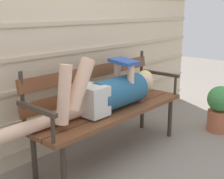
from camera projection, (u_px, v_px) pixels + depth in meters
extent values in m
plane|color=gray|center=(126.00, 160.00, 2.71)|extent=(12.00, 12.00, 0.00)
cube|color=beige|center=(74.00, 37.00, 2.85)|extent=(4.14, 0.06, 2.14)
cube|color=#C1AD8E|center=(79.00, 129.00, 3.07)|extent=(4.14, 0.02, 0.04)
cube|color=#C1AD8E|center=(79.00, 104.00, 3.00)|extent=(4.14, 0.02, 0.04)
cube|color=#C1AD8E|center=(78.00, 78.00, 2.93)|extent=(4.14, 0.02, 0.04)
cube|color=#C1AD8E|center=(77.00, 51.00, 2.87)|extent=(4.14, 0.02, 0.04)
cube|color=#C1AD8E|center=(76.00, 23.00, 2.80)|extent=(4.14, 0.02, 0.04)
cube|color=brown|center=(125.00, 114.00, 2.61)|extent=(1.65, 0.15, 0.04)
cube|color=brown|center=(112.00, 111.00, 2.71)|extent=(1.65, 0.15, 0.04)
cube|color=brown|center=(100.00, 107.00, 2.81)|extent=(1.65, 0.15, 0.04)
cube|color=brown|center=(94.00, 92.00, 2.82)|extent=(1.58, 0.05, 0.11)
cube|color=brown|center=(93.00, 72.00, 2.77)|extent=(1.58, 0.05, 0.11)
cylinder|color=#382D23|center=(23.00, 99.00, 2.25)|extent=(0.03, 0.03, 0.43)
cylinder|color=#382D23|center=(141.00, 70.00, 3.34)|extent=(0.03, 0.03, 0.43)
cylinder|color=#382D23|center=(64.00, 171.00, 2.12)|extent=(0.04, 0.04, 0.42)
cylinder|color=#382D23|center=(170.00, 118.00, 3.17)|extent=(0.04, 0.04, 0.42)
cylinder|color=#382D23|center=(34.00, 155.00, 2.36)|extent=(0.04, 0.04, 0.42)
cylinder|color=#382D23|center=(142.00, 110.00, 3.41)|extent=(0.04, 0.04, 0.42)
cube|color=#382D23|center=(36.00, 109.00, 2.07)|extent=(0.04, 0.44, 0.03)
cylinder|color=#382D23|center=(53.00, 129.00, 1.98)|extent=(0.03, 0.03, 0.20)
cube|color=#382D23|center=(161.00, 73.00, 3.23)|extent=(0.04, 0.44, 0.03)
cylinder|color=#382D23|center=(175.00, 85.00, 3.14)|extent=(0.03, 0.03, 0.20)
cylinder|color=#23567A|center=(118.00, 92.00, 2.73)|extent=(0.56, 0.28, 0.28)
cube|color=silver|center=(91.00, 100.00, 2.48)|extent=(0.20, 0.26, 0.25)
sphere|color=beige|center=(144.00, 81.00, 3.01)|extent=(0.19, 0.19, 0.19)
sphere|color=#E0C67A|center=(145.00, 78.00, 3.01)|extent=(0.16, 0.16, 0.16)
cylinder|color=beige|center=(80.00, 84.00, 2.27)|extent=(0.28, 0.11, 0.41)
cylinder|color=beige|center=(64.00, 95.00, 2.17)|extent=(0.15, 0.09, 0.45)
cylinder|color=beige|center=(39.00, 124.00, 2.19)|extent=(0.80, 0.10, 0.10)
cylinder|color=beige|center=(131.00, 78.00, 2.70)|extent=(0.06, 0.06, 0.26)
cylinder|color=beige|center=(117.00, 76.00, 2.80)|extent=(0.06, 0.06, 0.26)
cube|color=#284C9E|center=(124.00, 62.00, 2.72)|extent=(0.20, 0.27, 0.05)
cylinder|color=#AD5B3D|center=(218.00, 121.00, 3.34)|extent=(0.24, 0.24, 0.24)
sphere|color=#3D8442|center=(220.00, 99.00, 3.27)|extent=(0.28, 0.28, 0.28)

